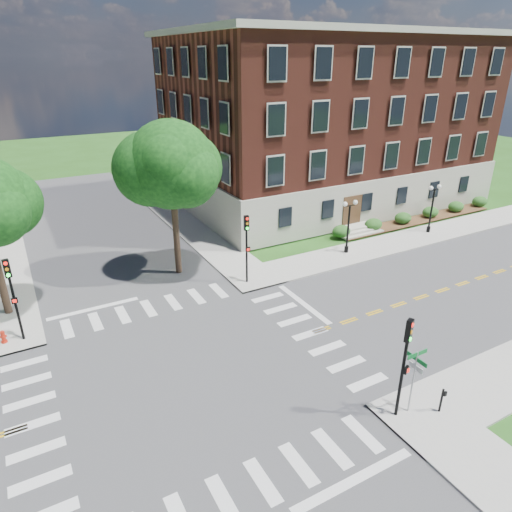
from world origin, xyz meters
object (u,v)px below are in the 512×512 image
traffic_signal_nw (12,290)px  twin_lamp_west (348,224)px  traffic_signal_ne (247,241)px  push_button_post (442,399)px  twin_lamp_east (432,206)px  fire_hydrant (3,337)px  street_sign_pole (415,370)px  traffic_signal_se (405,356)px

traffic_signal_nw → twin_lamp_west: 23.39m
traffic_signal_ne → push_button_post: 15.44m
twin_lamp_east → traffic_signal_nw: bearing=-178.2°
push_button_post → fire_hydrant: push_button_post is taller
traffic_signal_ne → street_sign_pole: (0.39, -14.46, -0.88)m
twin_lamp_west → twin_lamp_east: 9.28m
street_sign_pole → push_button_post: 2.04m
fire_hydrant → traffic_signal_nw: bearing=-8.4°
traffic_signal_nw → traffic_signal_ne: bearing=0.7°
traffic_signal_se → fire_hydrant: bearing=135.7°
push_button_post → twin_lamp_west: bearing=64.1°
traffic_signal_ne → traffic_signal_nw: same height
traffic_signal_nw → twin_lamp_east: traffic_signal_nw is taller
traffic_signal_ne → twin_lamp_east: bearing=2.6°
traffic_signal_nw → street_sign_pole: (14.42, -14.29, -0.88)m
twin_lamp_west → twin_lamp_east: bearing=0.4°
fire_hydrant → traffic_signal_se: bearing=-44.3°
traffic_signal_se → traffic_signal_ne: 14.39m
traffic_signal_nw → fire_hydrant: (-0.94, 0.14, -2.72)m
traffic_signal_ne → traffic_signal_nw: bearing=-179.3°
twin_lamp_west → push_button_post: (-7.76, -15.95, -1.73)m
twin_lamp_east → push_button_post: (-17.04, -16.02, -1.73)m
traffic_signal_se → twin_lamp_east: bearing=38.9°
traffic_signal_se → traffic_signal_nw: size_ratio=1.00×
push_button_post → fire_hydrant: bearing=137.5°
push_button_post → traffic_signal_ne: bearing=95.9°
traffic_signal_nw → street_sign_pole: traffic_signal_nw is taller
traffic_signal_ne → twin_lamp_west: size_ratio=1.13×
traffic_signal_ne → street_sign_pole: 14.49m
traffic_signal_se → traffic_signal_ne: bearing=89.0°
traffic_signal_ne → traffic_signal_nw: size_ratio=1.00×
traffic_signal_ne → twin_lamp_west: traffic_signal_ne is taller
traffic_signal_ne → fire_hydrant: bearing=-179.9°
traffic_signal_se → push_button_post: traffic_signal_se is taller
twin_lamp_east → fire_hydrant: size_ratio=5.64×
traffic_signal_nw → twin_lamp_west: bearing=2.3°
traffic_signal_se → twin_lamp_east: size_ratio=1.13×
traffic_signal_nw → fire_hydrant: traffic_signal_nw is taller
twin_lamp_east → push_button_post: size_ratio=3.53×
twin_lamp_east → fire_hydrant: twin_lamp_east is taller
street_sign_pole → push_button_post: street_sign_pole is taller
traffic_signal_nw → push_button_post: bearing=-43.9°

